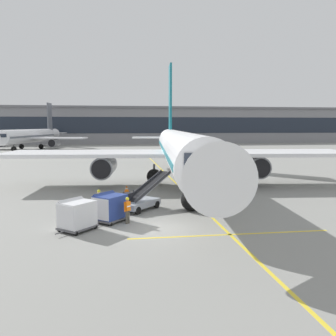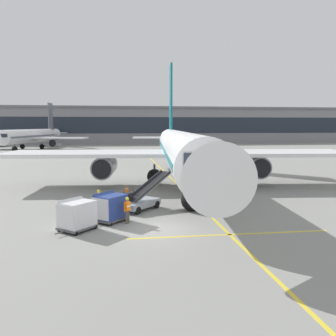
# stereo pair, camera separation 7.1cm
# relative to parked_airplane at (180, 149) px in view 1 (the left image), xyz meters

# --- Properties ---
(ground_plane) EXTENTS (600.00, 600.00, 0.00)m
(ground_plane) POSITION_rel_parked_airplane_xyz_m (-4.18, -16.06, -3.85)
(ground_plane) COLOR gray
(parked_airplane) EXTENTS (36.47, 45.72, 15.55)m
(parked_airplane) POSITION_rel_parked_airplane_xyz_m (0.00, 0.00, 0.00)
(parked_airplane) COLOR white
(parked_airplane) RESTS_ON ground
(belt_loader) EXTENTS (4.50, 4.94, 2.67)m
(belt_loader) POSITION_rel_parked_airplane_xyz_m (-4.79, -10.64, -3.03)
(belt_loader) COLOR #A3A8B2
(belt_loader) RESTS_ON ground
(baggage_cart_lead) EXTENTS (2.52, 2.59, 1.91)m
(baggage_cart_lead) POSITION_rel_parked_airplane_xyz_m (-7.11, -13.93, -2.85)
(baggage_cart_lead) COLOR #515156
(baggage_cart_lead) RESTS_ON ground
(baggage_cart_second) EXTENTS (2.52, 2.59, 1.91)m
(baggage_cart_second) POSITION_rel_parked_airplane_xyz_m (-9.05, -15.69, -2.85)
(baggage_cart_second) COLOR #515156
(baggage_cart_second) RESTS_ON ground
(ground_crew_by_loader) EXTENTS (0.44, 0.44, 1.74)m
(ground_crew_by_loader) POSITION_rel_parked_airplane_xyz_m (-5.97, -14.59, -2.85)
(ground_crew_by_loader) COLOR #514C42
(ground_crew_by_loader) RESTS_ON ground
(ground_crew_by_carts) EXTENTS (0.30, 0.57, 1.74)m
(ground_crew_by_carts) POSITION_rel_parked_airplane_xyz_m (-7.90, -11.56, -2.85)
(ground_crew_by_carts) COLOR #333847
(ground_crew_by_carts) RESTS_ON ground
(safety_cone_engine_keepout) EXTENTS (0.63, 0.63, 0.71)m
(safety_cone_engine_keepout) POSITION_rel_parked_airplane_xyz_m (-5.70, -3.67, -3.50)
(safety_cone_engine_keepout) COLOR black
(safety_cone_engine_keepout) RESTS_ON ground
(apron_guidance_line_lead_in) EXTENTS (0.20, 110.00, 0.01)m
(apron_guidance_line_lead_in) POSITION_rel_parked_airplane_xyz_m (-0.15, -0.86, -3.84)
(apron_guidance_line_lead_in) COLOR yellow
(apron_guidance_line_lead_in) RESTS_ON ground
(apron_guidance_line_stop_bar) EXTENTS (12.00, 0.20, 0.01)m
(apron_guidance_line_stop_bar) POSITION_rel_parked_airplane_xyz_m (-0.08, -17.84, -3.84)
(apron_guidance_line_stop_bar) COLOR yellow
(apron_guidance_line_stop_bar) RESTS_ON ground
(terminal_building) EXTENTS (141.66, 20.08, 13.08)m
(terminal_building) POSITION_rel_parked_airplane_xyz_m (8.18, 98.70, 2.64)
(terminal_building) COLOR gray
(terminal_building) RESTS_ON ground
(distant_airplane) EXTENTS (30.66, 39.46, 13.33)m
(distant_airplane) POSITION_rel_parked_airplane_xyz_m (-29.60, 64.43, -0.37)
(distant_airplane) COLOR white
(distant_airplane) RESTS_ON ground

